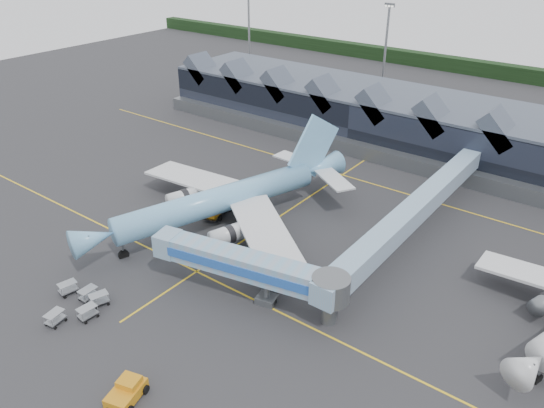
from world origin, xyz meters
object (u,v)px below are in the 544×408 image
Objects in this scene: main_airliner at (227,198)px; pushback_tug at (126,392)px; fuel_truck at (223,200)px; jet_bridge at (259,270)px.

main_airliner reaches higher than pushback_tug.
pushback_tug is at bearing -47.08° from main_airliner.
fuel_truck is 1.92× the size of pushback_tug.
fuel_truck is 36.56m from pushback_tug.
jet_bridge reaches higher than pushback_tug.
pushback_tug is (-0.77, -18.62, -3.41)m from jet_bridge.
main_airliner is 18.66m from jet_bridge.
jet_bridge reaches higher than fuel_truck.
main_airliner is 1.75× the size of jet_bridge.
pushback_tug is at bearing -104.00° from jet_bridge.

